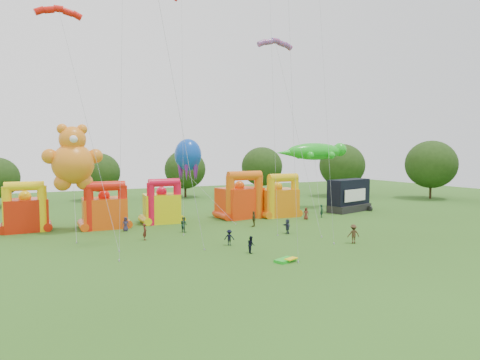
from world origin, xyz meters
name	(u,v)px	position (x,y,z in m)	size (l,w,h in m)	color
ground	(319,274)	(0.00, 0.00, 0.00)	(160.00, 160.00, 0.00)	#2C5417
tree_ring	(302,193)	(-1.19, 0.62, 6.26)	(124.10, 126.21, 12.07)	#352314
bouncy_castle_0	(25,212)	(-20.56, 29.46, 2.28)	(4.99, 4.14, 5.96)	red
bouncy_castle_1	(105,210)	(-11.84, 27.55, 2.22)	(5.23, 4.27, 5.84)	#EC4D0C
bouncy_castle_2	(162,206)	(-4.50, 28.11, 2.26)	(4.83, 4.03, 5.90)	yellow
bouncy_castle_3	(240,200)	(6.63, 27.48, 2.53)	(6.39, 5.52, 6.68)	#F2350B
bouncy_castle_4	(279,200)	(12.12, 26.19, 2.37)	(5.40, 4.49, 6.25)	orange
stage_trailer	(349,196)	(24.70, 25.87, 2.43)	(8.30, 4.91, 5.05)	black
teddy_bear_kite	(73,166)	(-15.40, 26.27, 7.67)	(6.70, 9.33, 12.67)	orange
gecko_kite	(317,173)	(20.73, 28.96, 5.96)	(13.52, 8.98, 10.85)	green
octopus_kite	(205,187)	(1.22, 27.46, 4.57)	(5.87, 9.17, 11.21)	#0B40B1
parafoil_kites	(127,122)	(-10.94, 17.23, 12.37)	(30.09, 12.42, 25.94)	red
diamond_kites	(240,83)	(0.09, 14.21, 16.56)	(23.50, 22.11, 36.84)	#DA3C0A
folded_kite_bundle	(286,260)	(-0.27, 4.34, 0.14)	(2.23, 1.68, 0.31)	green
spectator_0	(126,224)	(-9.96, 24.36, 0.83)	(0.81, 0.53, 1.66)	#2D2741
spectator_1	(145,232)	(-9.10, 18.37, 0.88)	(0.64, 0.42, 1.76)	#4E1D16
spectator_2	(184,224)	(-3.99, 20.76, 0.91)	(0.88, 0.69, 1.81)	#173A27
spectator_3	(229,237)	(-2.07, 12.15, 0.80)	(1.03, 0.59, 1.59)	black
spectator_4	(254,219)	(5.02, 20.36, 0.97)	(1.14, 0.47, 1.94)	#453F1B
spectator_5	(287,226)	(6.42, 14.77, 0.84)	(1.55, 0.50, 1.68)	#24293C
spectator_6	(306,214)	(14.06, 22.11, 0.83)	(0.81, 0.52, 1.65)	maroon
spectator_7	(322,211)	(17.16, 22.71, 0.92)	(0.67, 0.44, 1.83)	#153624
spectator_8	(251,245)	(-1.58, 8.36, 0.79)	(0.77, 0.60, 1.59)	black
spectator_9	(353,234)	(9.78, 7.45, 0.98)	(1.27, 0.73, 1.96)	#432D1A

